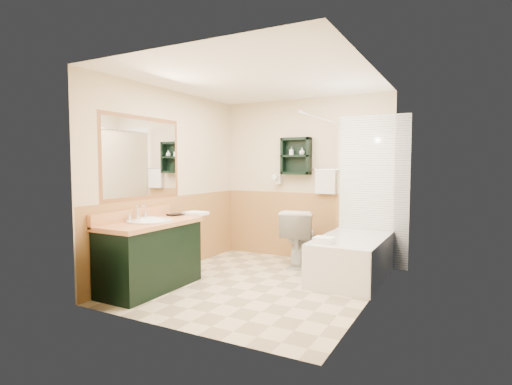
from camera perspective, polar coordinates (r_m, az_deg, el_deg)
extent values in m
plane|color=beige|center=(4.88, 0.25, -12.95)|extent=(3.00, 3.00, 0.00)
cube|color=#F3E2BE|center=(6.06, 6.98, 1.87)|extent=(2.60, 0.04, 2.40)
cube|color=#F3E2BE|center=(5.41, -12.20, 1.56)|extent=(0.04, 3.00, 2.40)
cube|color=#F3E2BE|center=(4.22, 16.31, 0.82)|extent=(0.04, 3.00, 2.40)
cube|color=white|center=(4.77, 0.26, 16.07)|extent=(2.60, 3.00, 0.04)
cube|color=black|center=(5.98, 5.71, 5.20)|extent=(0.45, 0.15, 0.55)
cylinder|color=silver|center=(5.18, 9.50, 10.35)|extent=(0.03, 1.60, 0.03)
cube|color=black|center=(4.75, -14.86, -8.68)|extent=(0.59, 1.23, 0.78)
cube|color=silver|center=(5.22, 13.63, -9.00)|extent=(0.78, 1.50, 0.52)
imported|color=silver|center=(5.72, 6.21, -6.40)|extent=(0.61, 0.88, 0.79)
cube|color=white|center=(5.18, -8.59, -2.96)|extent=(0.27, 0.21, 0.04)
imported|color=black|center=(5.22, -11.83, -1.99)|extent=(0.16, 0.06, 0.21)
cube|color=white|center=(4.70, 9.67, -6.72)|extent=(0.22, 0.18, 0.07)
imported|color=silver|center=(6.01, 5.10, 5.61)|extent=(0.06, 0.12, 0.05)
imported|color=silver|center=(5.94, 6.59, 5.75)|extent=(0.10, 0.12, 0.08)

